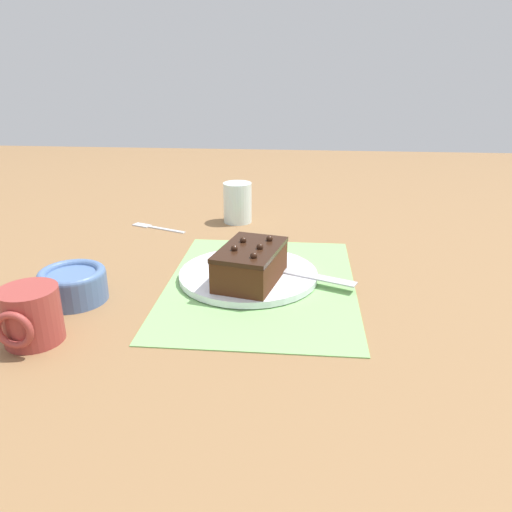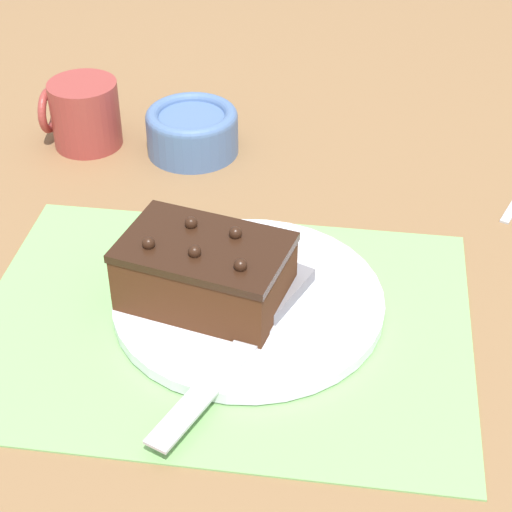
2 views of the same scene
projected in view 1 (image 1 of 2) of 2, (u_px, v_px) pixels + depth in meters
name	position (u px, v px, depth m)	size (l,w,h in m)	color
ground_plane	(261.00, 285.00, 0.91)	(3.00, 3.00, 0.00)	olive
placemat_woven	(261.00, 284.00, 0.91)	(0.46, 0.34, 0.00)	#7AB266
cake_plate	(248.00, 275.00, 0.93)	(0.26, 0.26, 0.01)	white
chocolate_cake	(250.00, 264.00, 0.88)	(0.17, 0.13, 0.07)	#472614
serving_knife	(270.00, 266.00, 0.94)	(0.12, 0.24, 0.01)	slate
drinking_glass	(238.00, 203.00, 1.25)	(0.07, 0.07, 0.10)	silver
small_bowl	(73.00, 284.00, 0.84)	(0.11, 0.11, 0.06)	#4C6B9E
coffee_mug	(31.00, 316.00, 0.71)	(0.09, 0.08, 0.08)	#993833
dessert_fork	(154.00, 227.00, 1.22)	(0.07, 0.15, 0.01)	#B7BABF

